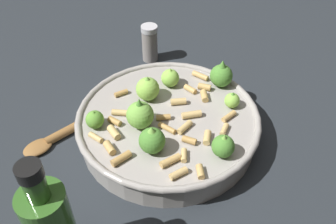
# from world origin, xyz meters

# --- Properties ---
(ground_plane) EXTENTS (2.40, 2.40, 0.00)m
(ground_plane) POSITION_xyz_m (0.00, 0.00, 0.00)
(ground_plane) COLOR #23282D
(cooking_pan) EXTENTS (0.32, 0.32, 0.10)m
(cooking_pan) POSITION_xyz_m (0.00, 0.00, 0.03)
(cooking_pan) COLOR #9E9993
(cooking_pan) RESTS_ON ground
(pepper_shaker) EXTENTS (0.04, 0.04, 0.08)m
(pepper_shaker) POSITION_xyz_m (-0.05, 0.24, 0.04)
(pepper_shaker) COLOR gray
(pepper_shaker) RESTS_ON ground
(wooden_spoon) EXTENTS (0.21, 0.20, 0.02)m
(wooden_spoon) POSITION_xyz_m (-0.16, 0.02, 0.01)
(wooden_spoon) COLOR olive
(wooden_spoon) RESTS_ON ground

